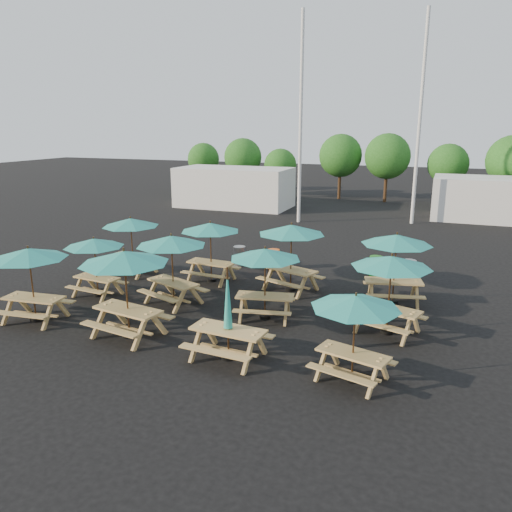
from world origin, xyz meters
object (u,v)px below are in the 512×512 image
at_px(picnic_unit_0, 29,257).
at_px(picnic_unit_4, 171,244).
at_px(picnic_unit_9, 356,306).
at_px(picnic_unit_1, 94,246).
at_px(picnic_unit_7, 265,257).
at_px(waste_bin_1, 273,259).
at_px(picnic_unit_10, 391,266).
at_px(picnic_unit_6, 228,322).
at_px(waste_bin_0, 239,256).
at_px(waste_bin_3, 409,271).
at_px(picnic_unit_11, 397,243).
at_px(picnic_unit_3, 124,262).
at_px(picnic_unit_8, 291,233).
at_px(picnic_unit_2, 131,225).
at_px(waste_bin_2, 376,267).
at_px(picnic_unit_5, 210,230).

relative_size(picnic_unit_0, picnic_unit_4, 0.84).
height_order(picnic_unit_4, picnic_unit_9, picnic_unit_4).
bearing_deg(picnic_unit_1, picnic_unit_7, 7.10).
bearing_deg(waste_bin_1, picnic_unit_10, -44.51).
bearing_deg(picnic_unit_9, picnic_unit_1, 178.55).
bearing_deg(picnic_unit_6, waste_bin_1, 105.49).
relative_size(picnic_unit_9, waste_bin_0, 3.08).
bearing_deg(waste_bin_3, waste_bin_0, -177.74).
height_order(picnic_unit_6, waste_bin_0, picnic_unit_6).
height_order(picnic_unit_11, waste_bin_3, picnic_unit_11).
xyz_separation_m(picnic_unit_3, waste_bin_3, (6.88, 8.15, -1.77)).
bearing_deg(picnic_unit_8, picnic_unit_6, -69.78).
bearing_deg(picnic_unit_0, picnic_unit_1, 77.55).
height_order(picnic_unit_2, picnic_unit_10, picnic_unit_10).
xyz_separation_m(picnic_unit_0, picnic_unit_3, (3.32, 0.03, 0.18)).
bearing_deg(picnic_unit_1, waste_bin_0, 66.18).
bearing_deg(picnic_unit_10, picnic_unit_8, 161.31).
distance_m(picnic_unit_4, picnic_unit_8, 4.19).
bearing_deg(picnic_unit_11, picnic_unit_3, -153.58).
height_order(picnic_unit_6, picnic_unit_8, picnic_unit_8).
distance_m(picnic_unit_8, waste_bin_3, 4.99).
bearing_deg(waste_bin_0, picnic_unit_0, -112.93).
relative_size(waste_bin_0, waste_bin_1, 1.00).
xyz_separation_m(picnic_unit_6, waste_bin_2, (2.49, 8.51, -0.59)).
xyz_separation_m(picnic_unit_1, picnic_unit_4, (2.85, 0.26, 0.24)).
relative_size(picnic_unit_6, picnic_unit_10, 0.87).
xyz_separation_m(picnic_unit_4, picnic_unit_8, (3.20, 2.70, 0.08)).
distance_m(picnic_unit_1, picnic_unit_7, 6.10).
height_order(picnic_unit_2, picnic_unit_4, picnic_unit_4).
height_order(picnic_unit_6, picnic_unit_10, picnic_unit_6).
bearing_deg(picnic_unit_4, picnic_unit_11, 40.98).
xyz_separation_m(picnic_unit_2, waste_bin_0, (3.47, 2.64, -1.56)).
bearing_deg(picnic_unit_4, picnic_unit_6, -22.78).
xyz_separation_m(picnic_unit_6, waste_bin_3, (3.73, 8.40, -0.59)).
distance_m(picnic_unit_4, waste_bin_3, 9.02).
bearing_deg(picnic_unit_4, picnic_unit_0, -118.77).
bearing_deg(waste_bin_2, picnic_unit_0, -137.17).
relative_size(picnic_unit_0, picnic_unit_8, 0.81).
bearing_deg(picnic_unit_0, waste_bin_2, 36.91).
bearing_deg(picnic_unit_2, picnic_unit_8, 10.76).
relative_size(picnic_unit_9, picnic_unit_11, 0.91).
distance_m(picnic_unit_0, picnic_unit_8, 8.40).
height_order(picnic_unit_0, picnic_unit_10, picnic_unit_10).
distance_m(picnic_unit_4, picnic_unit_5, 2.68).
relative_size(picnic_unit_8, waste_bin_2, 3.68).
distance_m(picnic_unit_2, picnic_unit_5, 3.35).
relative_size(picnic_unit_1, picnic_unit_7, 0.86).
bearing_deg(picnic_unit_1, picnic_unit_4, 11.04).
bearing_deg(picnic_unit_11, picnic_unit_1, -176.20).
relative_size(picnic_unit_4, picnic_unit_11, 1.05).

